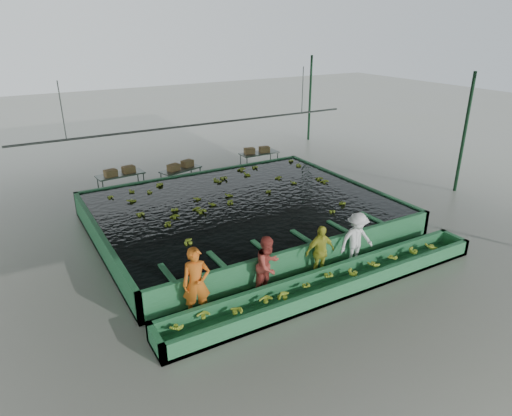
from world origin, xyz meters
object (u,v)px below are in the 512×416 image
sorting_trough (332,283)px  packing_table_mid (181,178)px  worker_b (268,266)px  worker_a (196,283)px  box_stack_right (257,153)px  flotation_tank (242,213)px  box_stack_mid (181,168)px  box_stack_left (120,174)px  packing_table_left (121,184)px  worker_d (357,240)px  worker_c (320,252)px  packing_table_right (259,161)px

sorting_trough → packing_table_mid: 10.03m
worker_b → packing_table_mid: size_ratio=0.92×
worker_a → box_stack_right: 12.17m
flotation_tank → sorting_trough: size_ratio=1.00×
flotation_tank → box_stack_mid: (-0.35, 4.96, 0.39)m
box_stack_left → sorting_trough: bearing=-74.4°
packing_table_left → box_stack_mid: size_ratio=1.51×
flotation_tank → packing_table_left: (-2.88, 5.39, -0.01)m
flotation_tank → worker_d: 4.58m
worker_c → packing_table_left: 10.16m
worker_b → worker_d: bearing=-20.3°
packing_table_right → worker_a: bearing=-127.7°
flotation_tank → packing_table_mid: flotation_tank is taller
sorting_trough → worker_a: worker_a is taller
packing_table_mid → packing_table_right: 4.30m
worker_b → packing_table_mid: (1.18, 9.22, -0.42)m
flotation_tank → worker_b: size_ratio=5.94×
box_stack_mid → box_stack_right: box_stack_right is taller
packing_table_right → sorting_trough: bearing=-110.4°
packing_table_mid → box_stack_left: 2.60m
box_stack_right → sorting_trough: bearing=-109.8°
worker_a → packing_table_left: bearing=100.9°
worker_b → packing_table_mid: 9.30m
packing_table_left → packing_table_mid: 2.55m
worker_a → sorting_trough: bearing=2.6°
sorting_trough → packing_table_mid: bearing=92.1°
worker_d → packing_table_right: size_ratio=0.88×
box_stack_left → box_stack_right: box_stack_left is taller
sorting_trough → box_stack_right: size_ratio=7.95×
worker_b → box_stack_left: 9.71m
worker_c → packing_table_right: bearing=73.5°
worker_b → box_stack_right: size_ratio=1.34×
worker_a → box_stack_mid: bearing=85.8°
flotation_tank → packing_table_left: size_ratio=5.14×
flotation_tank → worker_d: (1.51, -4.30, 0.40)m
packing_table_right → box_stack_mid: bearing=-174.2°
worker_b → worker_a: bearing=159.7°
packing_table_right → worker_d: bearing=-103.8°
worker_c → box_stack_left: (-3.07, 9.61, 0.09)m
box_stack_left → flotation_tank: bearing=-61.3°
packing_table_mid → box_stack_left: size_ratio=1.43×
worker_d → worker_a: bearing=-173.3°
packing_table_mid → worker_a: bearing=-109.3°
packing_table_mid → box_stack_right: bearing=6.5°
box_stack_mid → packing_table_mid: bearing=-120.6°
worker_a → worker_d: bearing=15.1°
worker_d → packing_table_left: (-4.39, 9.69, -0.40)m
box_stack_right → worker_c: bearing=-110.4°
worker_d → packing_table_right: worker_d is taller
box_stack_left → worker_c: bearing=-72.3°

